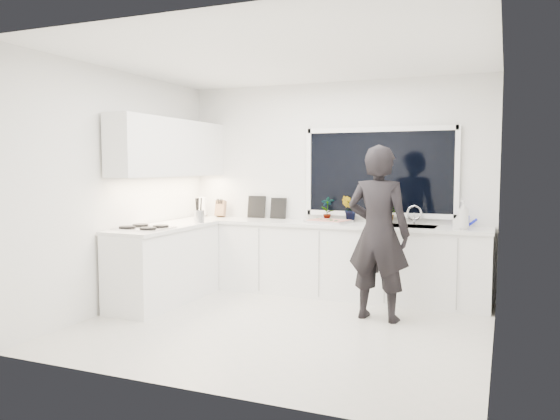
% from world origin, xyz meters
% --- Properties ---
extents(floor, '(4.00, 3.50, 0.02)m').
position_xyz_m(floor, '(0.00, 0.00, -0.01)').
color(floor, beige).
rests_on(floor, ground).
extents(wall_back, '(4.00, 0.02, 2.70)m').
position_xyz_m(wall_back, '(0.00, 1.76, 1.35)').
color(wall_back, white).
rests_on(wall_back, ground).
extents(wall_left, '(0.02, 3.50, 2.70)m').
position_xyz_m(wall_left, '(-2.01, 0.00, 1.35)').
color(wall_left, white).
rests_on(wall_left, ground).
extents(wall_right, '(0.02, 3.50, 2.70)m').
position_xyz_m(wall_right, '(2.01, 0.00, 1.35)').
color(wall_right, white).
rests_on(wall_right, ground).
extents(ceiling, '(4.00, 3.50, 0.02)m').
position_xyz_m(ceiling, '(0.00, 0.00, 2.71)').
color(ceiling, white).
rests_on(ceiling, wall_back).
extents(window, '(1.80, 0.02, 1.00)m').
position_xyz_m(window, '(0.60, 1.73, 1.55)').
color(window, black).
rests_on(window, wall_back).
extents(base_cabinets_back, '(3.92, 0.58, 0.88)m').
position_xyz_m(base_cabinets_back, '(0.00, 1.45, 0.44)').
color(base_cabinets_back, white).
rests_on(base_cabinets_back, floor).
extents(base_cabinets_left, '(0.58, 1.60, 0.88)m').
position_xyz_m(base_cabinets_left, '(-1.67, 0.35, 0.44)').
color(base_cabinets_left, white).
rests_on(base_cabinets_left, floor).
extents(countertop_back, '(3.94, 0.62, 0.04)m').
position_xyz_m(countertop_back, '(0.00, 1.44, 0.90)').
color(countertop_back, silver).
rests_on(countertop_back, base_cabinets_back).
extents(countertop_left, '(0.62, 1.60, 0.04)m').
position_xyz_m(countertop_left, '(-1.67, 0.35, 0.90)').
color(countertop_left, silver).
rests_on(countertop_left, base_cabinets_left).
extents(upper_cabinets, '(0.34, 2.10, 0.70)m').
position_xyz_m(upper_cabinets, '(-1.79, 0.70, 1.85)').
color(upper_cabinets, white).
rests_on(upper_cabinets, wall_left).
extents(sink, '(0.58, 0.42, 0.14)m').
position_xyz_m(sink, '(1.05, 1.45, 0.87)').
color(sink, silver).
rests_on(sink, countertop_back).
extents(faucet, '(0.03, 0.03, 0.22)m').
position_xyz_m(faucet, '(1.05, 1.65, 1.03)').
color(faucet, silver).
rests_on(faucet, countertop_back).
extents(stovetop, '(0.56, 0.48, 0.03)m').
position_xyz_m(stovetop, '(-1.69, -0.00, 0.94)').
color(stovetop, black).
rests_on(stovetop, countertop_left).
extents(person, '(0.72, 0.52, 1.85)m').
position_xyz_m(person, '(0.84, 0.60, 0.92)').
color(person, black).
rests_on(person, floor).
extents(pizza_tray, '(0.57, 0.47, 0.03)m').
position_xyz_m(pizza_tray, '(0.04, 1.42, 0.94)').
color(pizza_tray, silver).
rests_on(pizza_tray, countertop_back).
extents(pizza, '(0.52, 0.42, 0.01)m').
position_xyz_m(pizza, '(0.04, 1.42, 0.95)').
color(pizza, '#B4181F').
rests_on(pizza, pizza_tray).
extents(watering_can, '(0.18, 0.18, 0.13)m').
position_xyz_m(watering_can, '(1.62, 1.61, 0.98)').
color(watering_can, '#141DC0').
rests_on(watering_can, countertop_back).
extents(paper_towel_roll, '(0.15, 0.15, 0.26)m').
position_xyz_m(paper_towel_roll, '(-1.85, 1.55, 1.05)').
color(paper_towel_roll, white).
rests_on(paper_towel_roll, countertop_back).
extents(knife_block, '(0.14, 0.12, 0.22)m').
position_xyz_m(knife_block, '(-1.58, 1.59, 1.03)').
color(knife_block, '#9A6547').
rests_on(knife_block, countertop_back).
extents(utensil_crock, '(0.17, 0.17, 0.16)m').
position_xyz_m(utensil_crock, '(-1.45, 0.80, 1.00)').
color(utensil_crock, '#B5B5BA').
rests_on(utensil_crock, countertop_left).
extents(picture_frame_large, '(0.22, 0.02, 0.28)m').
position_xyz_m(picture_frame_large, '(-0.76, 1.69, 1.06)').
color(picture_frame_large, black).
rests_on(picture_frame_large, countertop_back).
extents(picture_frame_small, '(0.25, 0.04, 0.30)m').
position_xyz_m(picture_frame_small, '(-1.08, 1.69, 1.07)').
color(picture_frame_small, black).
rests_on(picture_frame_small, countertop_back).
extents(herb_plants, '(1.04, 0.31, 0.33)m').
position_xyz_m(herb_plants, '(0.41, 1.61, 1.07)').
color(herb_plants, '#26662D').
rests_on(herb_plants, countertop_back).
extents(soap_bottles, '(0.20, 0.18, 0.32)m').
position_xyz_m(soap_bottles, '(1.63, 1.30, 1.07)').
color(soap_bottles, '#D8BF66').
rests_on(soap_bottles, countertop_back).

